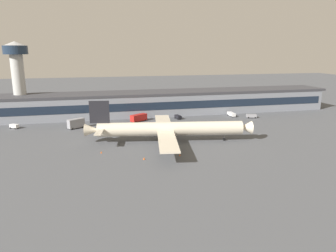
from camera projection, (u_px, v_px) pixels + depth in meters
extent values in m
plane|color=#4C4F54|center=(172.00, 143.00, 115.12)|extent=(600.00, 600.00, 0.00)
cube|color=gray|center=(147.00, 104.00, 164.75)|extent=(196.09, 19.64, 10.69)
cube|color=#38383D|center=(147.00, 93.00, 163.35)|extent=(200.02, 20.04, 1.20)
cube|color=#192333|center=(150.00, 106.00, 155.29)|extent=(192.17, 0.16, 3.85)
cylinder|color=beige|center=(171.00, 129.00, 115.20)|extent=(53.07, 13.85, 5.05)
cone|color=beige|center=(245.00, 128.00, 117.00)|extent=(5.29, 5.49, 4.80)
cone|color=beige|center=(93.00, 130.00, 113.39)|extent=(6.24, 5.41, 4.55)
cube|color=black|center=(99.00, 112.00, 112.03)|extent=(7.06, 1.68, 8.08)
cube|color=beige|center=(104.00, 124.00, 118.81)|extent=(3.89, 9.37, 0.30)
cube|color=beige|center=(99.00, 132.00, 108.03)|extent=(3.89, 9.37, 0.30)
cube|color=beige|center=(163.00, 121.00, 129.20)|extent=(9.91, 24.50, 0.50)
cube|color=beige|center=(168.00, 141.00, 101.18)|extent=(9.91, 24.50, 0.50)
cylinder|color=#99999E|center=(166.00, 128.00, 126.22)|extent=(4.57, 3.44, 2.78)
cylinder|color=#99999E|center=(170.00, 143.00, 105.14)|extent=(4.57, 3.44, 2.78)
cylinder|color=black|center=(224.00, 139.00, 117.51)|extent=(1.17, 0.68, 1.10)
cylinder|color=slate|center=(224.00, 135.00, 117.17)|extent=(0.24, 0.24, 2.37)
cylinder|color=black|center=(163.00, 139.00, 118.26)|extent=(1.17, 0.68, 1.10)
cylinder|color=slate|center=(163.00, 135.00, 117.92)|extent=(0.24, 0.24, 2.37)
cylinder|color=black|center=(164.00, 142.00, 113.85)|extent=(1.17, 0.68, 1.10)
cylinder|color=slate|center=(164.00, 138.00, 113.51)|extent=(0.24, 0.24, 2.37)
cylinder|color=#B7B7B2|center=(19.00, 87.00, 152.12)|extent=(5.87, 5.87, 31.03)
cylinder|color=#1E2D42|center=(15.00, 50.00, 148.00)|extent=(11.16, 11.16, 4.00)
cone|color=#A5A5A5|center=(15.00, 43.00, 147.30)|extent=(10.04, 10.04, 2.00)
cube|color=black|center=(178.00, 117.00, 154.39)|extent=(2.75, 4.69, 1.50)
cube|color=black|center=(179.00, 117.00, 153.26)|extent=(2.02, 1.86, 0.38)
cylinder|color=black|center=(181.00, 119.00, 153.57)|extent=(0.44, 0.75, 0.70)
cylinder|color=black|center=(178.00, 119.00, 152.86)|extent=(0.44, 0.75, 0.70)
cylinder|color=black|center=(178.00, 117.00, 156.28)|extent=(0.44, 0.75, 0.70)
cylinder|color=black|center=(175.00, 118.00, 155.57)|extent=(0.44, 0.75, 0.70)
cube|color=red|center=(139.00, 118.00, 149.02)|extent=(8.57, 6.93, 3.00)
cube|color=black|center=(135.00, 117.00, 147.25)|extent=(3.87, 3.76, 0.75)
cylinder|color=black|center=(136.00, 122.00, 146.46)|extent=(0.75, 0.63, 0.70)
cylinder|color=black|center=(132.00, 121.00, 148.15)|extent=(0.75, 0.63, 0.70)
cylinder|color=black|center=(145.00, 120.00, 150.60)|extent=(0.75, 0.63, 0.70)
cylinder|color=black|center=(142.00, 119.00, 152.29)|extent=(0.75, 0.63, 0.70)
cube|color=white|center=(231.00, 114.00, 160.68)|extent=(2.08, 6.42, 1.60)
cube|color=black|center=(233.00, 114.00, 158.93)|extent=(1.87, 2.26, 0.40)
cylinder|color=black|center=(235.00, 116.00, 158.93)|extent=(0.31, 0.70, 0.70)
cylinder|color=black|center=(231.00, 117.00, 158.55)|extent=(0.31, 0.70, 0.70)
cylinder|color=black|center=(231.00, 115.00, 163.18)|extent=(0.31, 0.70, 0.70)
cylinder|color=black|center=(228.00, 115.00, 162.80)|extent=(0.31, 0.70, 0.70)
cube|color=gray|center=(251.00, 116.00, 156.94)|extent=(5.30, 3.72, 1.40)
cube|color=black|center=(249.00, 115.00, 156.89)|extent=(2.22, 2.74, 0.35)
cylinder|color=black|center=(248.00, 118.00, 155.99)|extent=(0.75, 0.47, 0.70)
cylinder|color=black|center=(247.00, 117.00, 158.27)|extent=(0.75, 0.47, 0.70)
cylinder|color=black|center=(255.00, 118.00, 155.94)|extent=(0.75, 0.47, 0.70)
cylinder|color=black|center=(254.00, 117.00, 158.21)|extent=(0.75, 0.47, 0.70)
cube|color=white|center=(160.00, 119.00, 148.39)|extent=(3.40, 5.58, 2.20)
cube|color=black|center=(161.00, 118.00, 147.05)|extent=(2.41, 2.26, 0.55)
cylinder|color=black|center=(164.00, 121.00, 147.52)|extent=(0.46, 0.75, 0.70)
cylinder|color=black|center=(160.00, 122.00, 146.63)|extent=(0.46, 0.75, 0.70)
cylinder|color=black|center=(160.00, 120.00, 150.66)|extent=(0.46, 0.75, 0.70)
cylinder|color=black|center=(156.00, 120.00, 149.77)|extent=(0.46, 0.75, 0.70)
cube|color=white|center=(14.00, 126.00, 135.58)|extent=(4.11, 3.63, 1.50)
cube|color=black|center=(16.00, 125.00, 135.19)|extent=(2.05, 2.23, 0.38)
cylinder|color=black|center=(18.00, 127.00, 136.18)|extent=(0.75, 0.63, 0.70)
cylinder|color=black|center=(15.00, 128.00, 134.53)|extent=(0.75, 0.63, 0.70)
cylinder|color=black|center=(14.00, 127.00, 136.98)|extent=(0.75, 0.63, 0.70)
cylinder|color=black|center=(11.00, 128.00, 135.33)|extent=(0.75, 0.63, 0.70)
cube|color=gray|center=(76.00, 123.00, 135.64)|extent=(7.46, 6.09, 3.80)
cube|color=black|center=(80.00, 121.00, 136.85)|extent=(3.41, 3.38, 0.95)
cylinder|color=black|center=(80.00, 126.00, 138.64)|extent=(0.75, 0.63, 0.70)
cylinder|color=black|center=(83.00, 127.00, 137.07)|extent=(0.75, 0.63, 0.70)
cylinder|color=black|center=(70.00, 128.00, 135.10)|extent=(0.75, 0.63, 0.70)
cylinder|color=black|center=(72.00, 129.00, 133.53)|extent=(0.75, 0.63, 0.70)
cone|color=#F2590C|center=(101.00, 152.00, 103.21)|extent=(0.51, 0.51, 0.64)
cone|color=#F2590C|center=(180.00, 155.00, 100.74)|extent=(0.48, 0.48, 0.60)
cone|color=#F2590C|center=(144.00, 158.00, 97.25)|extent=(0.55, 0.55, 0.69)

